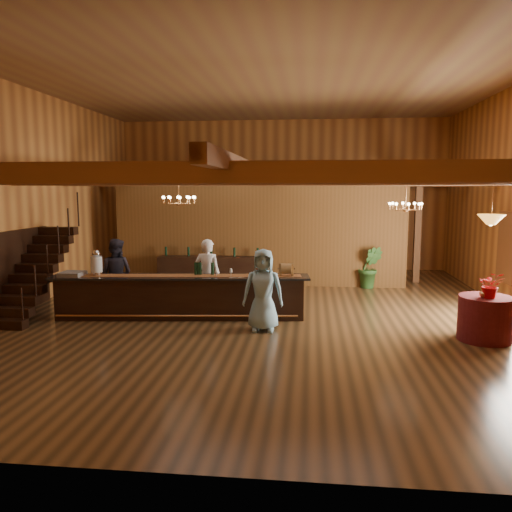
# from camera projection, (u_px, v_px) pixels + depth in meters

# --- Properties ---
(floor) EXTENTS (14.00, 14.00, 0.00)m
(floor) POSITION_uv_depth(u_px,v_px,m) (264.00, 312.00, 12.14)
(floor) COLOR brown
(floor) RESTS_ON ground
(ceiling) EXTENTS (14.00, 14.00, 0.00)m
(ceiling) POSITION_uv_depth(u_px,v_px,m) (264.00, 78.00, 11.40)
(ceiling) COLOR brown
(ceiling) RESTS_ON wall_back
(wall_back) EXTENTS (12.00, 0.10, 5.50)m
(wall_back) POSITION_uv_depth(u_px,v_px,m) (281.00, 195.00, 18.67)
(wall_back) COLOR #C07B35
(wall_back) RESTS_ON floor
(wall_front) EXTENTS (12.00, 0.10, 5.50)m
(wall_front) POSITION_uv_depth(u_px,v_px,m) (198.00, 214.00, 4.88)
(wall_front) COLOR #C07B35
(wall_front) RESTS_ON floor
(wall_left) EXTENTS (0.10, 14.00, 5.50)m
(wall_left) POSITION_uv_depth(u_px,v_px,m) (24.00, 198.00, 12.41)
(wall_left) COLOR #C07B35
(wall_left) RESTS_ON floor
(beam_grid) EXTENTS (11.90, 13.90, 0.39)m
(beam_grid) POSITION_uv_depth(u_px,v_px,m) (266.00, 178.00, 12.20)
(beam_grid) COLOR brown
(beam_grid) RESTS_ON wall_left
(support_posts) EXTENTS (9.20, 10.20, 3.20)m
(support_posts) POSITION_uv_depth(u_px,v_px,m) (262.00, 250.00, 11.43)
(support_posts) COLOR brown
(support_posts) RESTS_ON floor
(partition_wall) EXTENTS (9.00, 0.18, 3.10)m
(partition_wall) POSITION_uv_depth(u_px,v_px,m) (258.00, 235.00, 15.43)
(partition_wall) COLOR brown
(partition_wall) RESTS_ON floor
(window_right_back) EXTENTS (0.12, 1.05, 1.75)m
(window_right_back) POSITION_uv_depth(u_px,v_px,m) (508.00, 248.00, 12.28)
(window_right_back) COLOR white
(window_right_back) RESTS_ON wall_right
(staircase) EXTENTS (1.00, 2.80, 2.00)m
(staircase) POSITION_uv_depth(u_px,v_px,m) (33.00, 273.00, 11.86)
(staircase) COLOR black
(staircase) RESTS_ON floor
(backroom_boxes) EXTENTS (4.10, 0.60, 1.10)m
(backroom_boxes) POSITION_uv_depth(u_px,v_px,m) (270.00, 259.00, 17.52)
(backroom_boxes) COLOR black
(backroom_boxes) RESTS_ON floor
(tasting_bar) EXTENTS (6.00, 1.35, 1.00)m
(tasting_bar) POSITION_uv_depth(u_px,v_px,m) (181.00, 297.00, 11.58)
(tasting_bar) COLOR black
(tasting_bar) RESTS_ON floor
(beverage_dispenser) EXTENTS (0.26, 0.26, 0.60)m
(beverage_dispenser) POSITION_uv_depth(u_px,v_px,m) (97.00, 263.00, 11.53)
(beverage_dispenser) COLOR silver
(beverage_dispenser) RESTS_ON tasting_bar
(glass_rack_tray) EXTENTS (0.50, 0.50, 0.10)m
(glass_rack_tray) POSITION_uv_depth(u_px,v_px,m) (72.00, 274.00, 11.47)
(glass_rack_tray) COLOR gray
(glass_rack_tray) RESTS_ON tasting_bar
(raffle_drum) EXTENTS (0.34, 0.24, 0.30)m
(raffle_drum) POSITION_uv_depth(u_px,v_px,m) (286.00, 269.00, 11.43)
(raffle_drum) COLOR #A06E37
(raffle_drum) RESTS_ON tasting_bar
(bar_bottle_0) EXTENTS (0.07, 0.07, 0.30)m
(bar_bottle_0) POSITION_uv_depth(u_px,v_px,m) (196.00, 269.00, 11.60)
(bar_bottle_0) COLOR black
(bar_bottle_0) RESTS_ON tasting_bar
(bar_bottle_1) EXTENTS (0.07, 0.07, 0.30)m
(bar_bottle_1) POSITION_uv_depth(u_px,v_px,m) (198.00, 269.00, 11.60)
(bar_bottle_1) COLOR black
(bar_bottle_1) RESTS_ON tasting_bar
(bar_bottle_2) EXTENTS (0.07, 0.07, 0.30)m
(bar_bottle_2) POSITION_uv_depth(u_px,v_px,m) (200.00, 269.00, 11.60)
(bar_bottle_2) COLOR black
(bar_bottle_2) RESTS_ON tasting_bar
(bar_bottle_3) EXTENTS (0.07, 0.07, 0.30)m
(bar_bottle_3) POSITION_uv_depth(u_px,v_px,m) (212.00, 269.00, 11.60)
(bar_bottle_3) COLOR black
(bar_bottle_3) RESTS_ON tasting_bar
(backbar_shelf) EXTENTS (3.31, 0.93, 0.92)m
(backbar_shelf) POSITION_uv_depth(u_px,v_px,m) (212.00, 271.00, 15.42)
(backbar_shelf) COLOR black
(backbar_shelf) RESTS_ON floor
(round_table) EXTENTS (1.02, 1.02, 0.89)m
(round_table) POSITION_uv_depth(u_px,v_px,m) (485.00, 318.00, 9.87)
(round_table) COLOR maroon
(round_table) RESTS_ON floor
(chandelier_left) EXTENTS (0.80, 0.80, 0.63)m
(chandelier_left) POSITION_uv_depth(u_px,v_px,m) (179.00, 200.00, 11.92)
(chandelier_left) COLOR tan
(chandelier_left) RESTS_ON beam_grid
(chandelier_right) EXTENTS (0.80, 0.80, 0.79)m
(chandelier_right) POSITION_uv_depth(u_px,v_px,m) (406.00, 206.00, 12.25)
(chandelier_right) COLOR tan
(chandelier_right) RESTS_ON beam_grid
(pendant_lamp) EXTENTS (0.52, 0.52, 0.90)m
(pendant_lamp) POSITION_uv_depth(u_px,v_px,m) (491.00, 220.00, 9.60)
(pendant_lamp) COLOR tan
(pendant_lamp) RESTS_ON beam_grid
(bartender) EXTENTS (0.70, 0.50, 1.79)m
(bartender) POSITION_uv_depth(u_px,v_px,m) (208.00, 275.00, 12.14)
(bartender) COLOR white
(bartender) RESTS_ON floor
(staff_second) EXTENTS (0.93, 0.76, 1.77)m
(staff_second) POSITION_uv_depth(u_px,v_px,m) (116.00, 274.00, 12.41)
(staff_second) COLOR #292836
(staff_second) RESTS_ON floor
(guest) EXTENTS (0.86, 0.57, 1.75)m
(guest) POSITION_uv_depth(u_px,v_px,m) (263.00, 290.00, 10.49)
(guest) COLOR #87B9CF
(guest) RESTS_ON floor
(floor_plant) EXTENTS (0.74, 0.61, 1.28)m
(floor_plant) POSITION_uv_depth(u_px,v_px,m) (370.00, 267.00, 15.03)
(floor_plant) COLOR #2F5D24
(floor_plant) RESTS_ON floor
(table_flowers) EXTENTS (0.52, 0.47, 0.51)m
(table_flowers) POSITION_uv_depth(u_px,v_px,m) (491.00, 285.00, 9.62)
(table_flowers) COLOR #B20505
(table_flowers) RESTS_ON round_table
(table_vase) EXTENTS (0.19, 0.19, 0.32)m
(table_vase) POSITION_uv_depth(u_px,v_px,m) (485.00, 290.00, 9.68)
(table_vase) COLOR tan
(table_vase) RESTS_ON round_table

